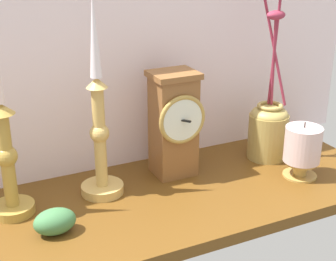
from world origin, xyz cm
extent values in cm
cube|color=brown|center=(0.00, 0.00, -1.20)|extent=(100.00, 36.00, 2.40)
cube|color=white|center=(0.00, 18.50, 32.50)|extent=(120.00, 2.00, 65.00)
cube|color=brown|center=(8.06, 8.51, 10.87)|extent=(8.65, 7.43, 21.75)
cube|color=brown|center=(8.06, 8.51, 22.35)|extent=(9.69, 8.32, 1.20)
torus|color=#B59043|center=(8.06, 4.40, 13.83)|extent=(10.54, 0.96, 10.54)
cylinder|color=white|center=(8.06, 4.30, 13.83)|extent=(8.81, 0.40, 8.81)
cube|color=black|center=(8.06, 4.00, 13.83)|extent=(2.51, 3.03, 0.30)
cylinder|color=#B58F3B|center=(-26.86, 6.36, 0.90)|extent=(8.11, 8.11, 1.80)
cylinder|color=#B58F3B|center=(-26.86, 6.36, 10.90)|extent=(2.53, 2.53, 18.21)
sphere|color=#B58F3B|center=(-26.86, 6.36, 11.81)|extent=(4.05, 4.05, 4.05)
cone|color=#B58F3B|center=(-26.86, 6.36, 21.01)|extent=(5.02, 5.02, 2.00)
cylinder|color=tan|center=(-9.03, 6.59, 0.90)|extent=(8.64, 8.64, 1.80)
cylinder|color=tan|center=(-9.03, 6.59, 12.09)|extent=(2.43, 2.43, 20.58)
sphere|color=tan|center=(-9.03, 6.59, 13.12)|extent=(3.88, 3.88, 3.88)
cone|color=tan|center=(-9.03, 6.59, 23.38)|extent=(4.21, 4.21, 2.00)
cone|color=white|center=(-9.03, 6.59, 32.45)|extent=(2.30, 2.30, 16.13)
cylinder|color=tan|center=(31.47, 6.19, 5.30)|extent=(9.15, 9.15, 10.59)
ellipsoid|color=tan|center=(31.47, 6.19, 10.59)|extent=(8.69, 8.69, 4.34)
torus|color=tan|center=(31.47, 6.19, 12.77)|extent=(5.94, 5.94, 0.91)
cylinder|color=#982D45|center=(31.47, 6.19, 23.04)|extent=(2.29, 1.95, 20.52)
ellipsoid|color=#982D45|center=(30.62, 5.52, 33.31)|extent=(4.40, 2.80, 2.00)
cylinder|color=#982D45|center=(31.47, 6.19, 25.60)|extent=(5.73, 4.59, 25.04)
cylinder|color=#982D45|center=(31.47, 6.19, 25.64)|extent=(1.73, 3.43, 25.67)
cylinder|color=tan|center=(32.18, -5.04, 1.61)|extent=(2.95, 2.95, 3.22)
cylinder|color=tan|center=(32.18, -5.04, 0.40)|extent=(7.36, 7.36, 0.80)
cylinder|color=tan|center=(32.18, -5.04, 3.22)|extent=(6.63, 6.63, 0.60)
cylinder|color=beige|center=(32.18, -5.04, 7.48)|extent=(7.86, 7.86, 7.72)
cylinder|color=black|center=(32.18, -5.04, 11.95)|extent=(0.30, 0.30, 1.20)
ellipsoid|color=#417A46|center=(-21.35, -3.84, 2.32)|extent=(7.56, 5.29, 4.65)
camera|label=1|loc=(-36.73, -81.21, 50.07)|focal=53.92mm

